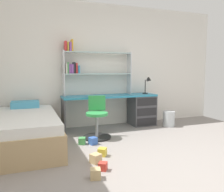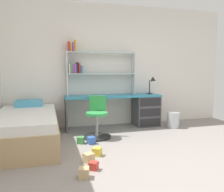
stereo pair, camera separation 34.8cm
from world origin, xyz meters
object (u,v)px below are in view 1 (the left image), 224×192
at_px(bed_platform, 26,130).
at_px(toy_block_natural_5, 96,158).
at_px(waste_bin, 169,119).
at_px(desk, 133,108).
at_px(toy_block_green_4, 82,141).
at_px(toy_block_blue_0, 93,141).
at_px(desk_lamp, 148,83).
at_px(swivel_chair, 97,122).
at_px(toy_block_natural_1, 95,174).
at_px(bookshelf_hutch, 88,65).
at_px(toy_block_yellow_3, 102,152).
at_px(toy_block_red_2, 103,166).

relative_size(bed_platform, toy_block_natural_5, 15.72).
xyz_separation_m(waste_bin, toy_block_natural_5, (-2.10, -1.39, -0.11)).
xyz_separation_m(desk, toy_block_green_4, (-1.39, -0.91, -0.34)).
bearing_deg(toy_block_blue_0, desk_lamp, 31.01).
height_order(bed_platform, toy_block_green_4, bed_platform).
height_order(swivel_chair, toy_block_natural_1, swivel_chair).
height_order(desk_lamp, toy_block_green_4, desk_lamp).
distance_m(bed_platform, waste_bin, 3.00).
bearing_deg(waste_bin, toy_block_natural_5, -146.46).
relative_size(toy_block_blue_0, toy_block_natural_1, 1.01).
xyz_separation_m(desk_lamp, toy_block_natural_1, (-1.88, -2.14, -0.90)).
bearing_deg(toy_block_green_4, bookshelf_hutch, 69.39).
relative_size(desk, desk_lamp, 5.35).
bearing_deg(swivel_chair, toy_block_blue_0, -116.64).
height_order(toy_block_natural_1, toy_block_yellow_3, toy_block_natural_1).
height_order(bookshelf_hutch, bed_platform, bookshelf_hutch).
xyz_separation_m(bed_platform, toy_block_yellow_3, (1.04, -0.82, -0.21)).
distance_m(toy_block_blue_0, toy_block_yellow_3, 0.55).
height_order(bed_platform, toy_block_red_2, bed_platform).
relative_size(desk_lamp, toy_block_natural_1, 3.26).
bearing_deg(toy_block_natural_1, toy_block_green_4, 84.02).
bearing_deg(toy_block_natural_1, desk_lamp, 48.73).
xyz_separation_m(toy_block_blue_0, toy_block_green_4, (-0.17, 0.07, -0.00)).
xyz_separation_m(toy_block_blue_0, toy_block_red_2, (-0.16, -1.01, -0.01)).
relative_size(bookshelf_hutch, toy_block_natural_1, 12.64).
relative_size(bed_platform, toy_block_red_2, 19.45).
bearing_deg(toy_block_green_4, toy_block_red_2, -89.12).
bearing_deg(toy_block_red_2, swivel_chair, 76.35).
xyz_separation_m(bookshelf_hutch, bed_platform, (-1.27, -0.84, -1.08)).
bearing_deg(toy_block_blue_0, bookshelf_hutch, 78.81).
xyz_separation_m(desk, bed_platform, (-2.27, -0.71, -0.13)).
bearing_deg(toy_block_natural_5, toy_block_red_2, -85.38).
bearing_deg(waste_bin, toy_block_green_4, -165.09).
bearing_deg(bookshelf_hutch, toy_block_red_2, -100.02).
bearing_deg(swivel_chair, toy_block_natural_1, -107.25).
height_order(toy_block_red_2, toy_block_natural_5, toy_block_natural_5).
bearing_deg(swivel_chair, desk, 31.02).
xyz_separation_m(desk_lamp, toy_block_green_4, (-1.75, -0.88, -0.90)).
xyz_separation_m(toy_block_blue_0, toy_block_natural_1, (-0.30, -1.19, -0.00)).
distance_m(desk, bookshelf_hutch, 1.38).
bearing_deg(desk_lamp, toy_block_red_2, -131.45).
relative_size(desk_lamp, toy_block_yellow_3, 3.33).
xyz_separation_m(waste_bin, toy_block_red_2, (-2.08, -1.64, -0.12)).
height_order(toy_block_blue_0, toy_block_red_2, toy_block_blue_0).
relative_size(bed_platform, waste_bin, 5.80).
distance_m(bed_platform, toy_block_natural_1, 1.65).
bearing_deg(toy_block_green_4, toy_block_natural_5, -90.22).
height_order(desk, toy_block_natural_5, desk).
distance_m(swivel_chair, toy_block_blue_0, 0.46).
relative_size(toy_block_natural_1, toy_block_natural_5, 0.95).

